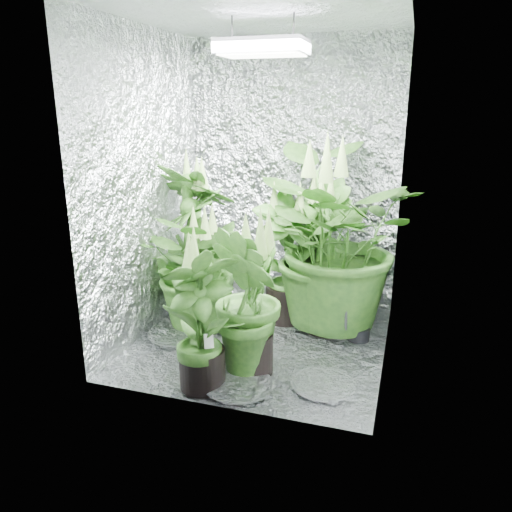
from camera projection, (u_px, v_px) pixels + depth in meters
The scene contains 13 objects.
ground at pixel (261, 340), 3.35m from camera, with size 1.60×1.60×0.00m, color white.
walls at pixel (262, 193), 3.06m from camera, with size 1.62×1.62×2.00m.
ceiling at pixel (262, 14), 2.77m from camera, with size 1.60×1.60×0.01m, color white.
grow_lamp at pixel (262, 47), 2.82m from camera, with size 0.50×0.30×0.22m.
plant_a at pixel (200, 272), 3.38m from camera, with size 0.98×0.98×0.91m.
plant_b at pixel (287, 260), 3.55m from camera, with size 0.67×0.67×1.02m.
plant_c at pixel (317, 249), 3.64m from camera, with size 0.74×0.74×1.09m.
plant_d at pixel (196, 244), 3.57m from camera, with size 0.78×0.78×1.20m.
plant_e at pixel (331, 241), 3.33m from camera, with size 1.18×1.18×1.34m.
plant_f at pixel (201, 320), 2.69m from camera, with size 0.60×0.60×0.90m.
plant_g at pixel (249, 302), 2.83m from camera, with size 0.66×0.66×0.97m.
circulation_fan at pixel (354, 316), 3.33m from camera, with size 0.15×0.34×0.38m.
plant_label at pixel (209, 341), 2.68m from camera, with size 0.05×0.01×0.08m, color white.
Camera 1 is at (0.88, -2.91, 1.52)m, focal length 35.00 mm.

